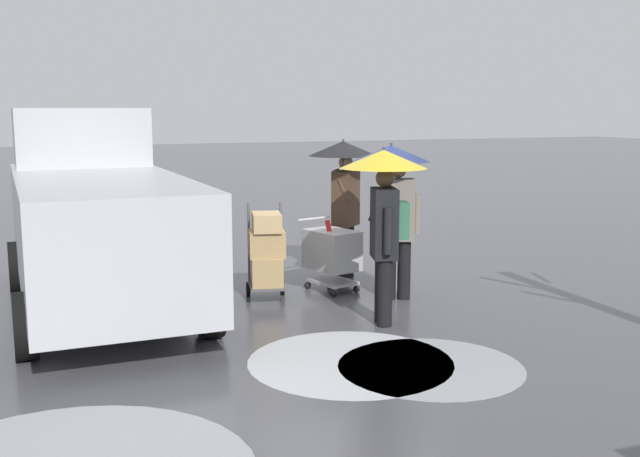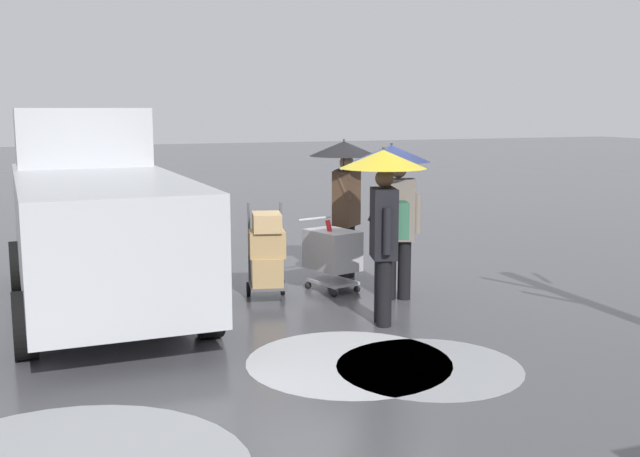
{
  "view_description": "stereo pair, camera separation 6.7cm",
  "coord_description": "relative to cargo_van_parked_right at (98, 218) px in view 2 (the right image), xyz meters",
  "views": [
    {
      "loc": [
        4.24,
        9.79,
        2.61
      ],
      "look_at": [
        0.58,
        0.76,
        1.05
      ],
      "focal_mm": 42.62,
      "sensor_mm": 36.0,
      "label": 1
    },
    {
      "loc": [
        4.17,
        9.82,
        2.61
      ],
      "look_at": [
        0.58,
        0.76,
        1.05
      ],
      "focal_mm": 42.62,
      "sensor_mm": 36.0,
      "label": 2
    }
  ],
  "objects": [
    {
      "name": "slush_patch_far_side",
      "position": [
        -2.85,
        3.69,
        -1.18
      ],
      "size": [
        1.9,
        1.9,
        0.01
      ],
      "primitive_type": "cylinder",
      "color": "#999BA0",
      "rests_on": "ground"
    },
    {
      "name": "ground_plane",
      "position": [
        -3.27,
        0.33,
        -1.18
      ],
      "size": [
        90.0,
        90.0,
        0.0
      ],
      "primitive_type": "plane",
      "color": "#4C4C51"
    },
    {
      "name": "pedestrian_pink_side",
      "position": [
        -3.65,
        -0.33,
        0.41
      ],
      "size": [
        1.04,
        1.04,
        2.15
      ],
      "color": "black",
      "rests_on": "ground"
    },
    {
      "name": "pedestrian_white_side",
      "position": [
        -3.12,
        2.06,
        0.39
      ],
      "size": [
        1.04,
        1.04,
        2.15
      ],
      "color": "black",
      "rests_on": "ground"
    },
    {
      "name": "pedestrian_black_side",
      "position": [
        -3.77,
        1.06,
        0.41
      ],
      "size": [
        1.04,
        1.04,
        2.15
      ],
      "color": "black",
      "rests_on": "ground"
    },
    {
      "name": "cargo_van_parked_right",
      "position": [
        0.0,
        0.0,
        0.0
      ],
      "size": [
        2.26,
        5.37,
        2.6
      ],
      "color": "#B7BABF",
      "rests_on": "ground"
    },
    {
      "name": "slush_patch_under_van",
      "position": [
        -2.15,
        3.24,
        -1.18
      ],
      "size": [
        2.14,
        2.14,
        0.01
      ],
      "primitive_type": "cylinder",
      "color": "silver",
      "rests_on": "ground"
    },
    {
      "name": "hand_dolly_boxes",
      "position": [
        -2.14,
        0.52,
        -0.5
      ],
      "size": [
        0.65,
        0.79,
        1.32
      ],
      "color": "#515156",
      "rests_on": "ground"
    },
    {
      "name": "shopping_cart_vendor",
      "position": [
        -3.18,
        0.32,
        -0.61
      ],
      "size": [
        0.75,
        0.94,
        1.04
      ],
      "color": "#B2B2B7",
      "rests_on": "ground"
    }
  ]
}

